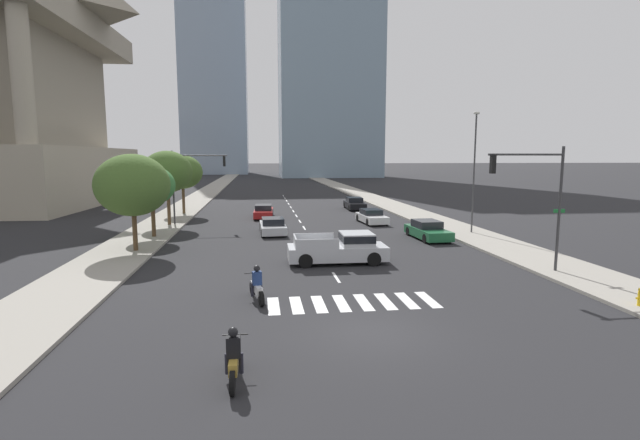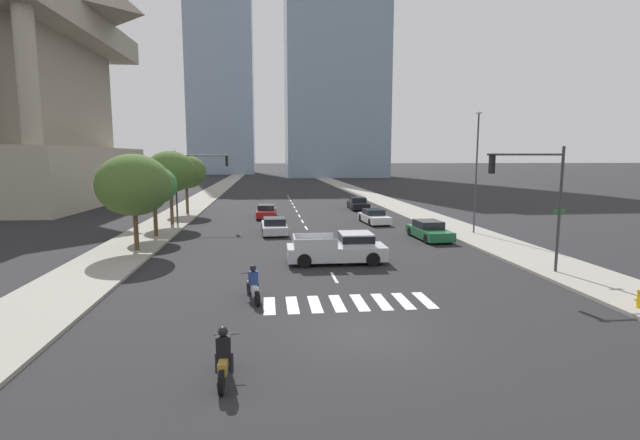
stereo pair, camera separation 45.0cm
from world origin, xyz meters
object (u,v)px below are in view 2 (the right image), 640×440
object	(u,v)px
motorcycle_lead	(253,286)
sedan_silver_2	(274,226)
pickup_truck	(341,248)
sedan_black_0	(358,204)
street_tree_second	(154,185)
sedan_green_1	(429,231)
traffic_signal_far	(196,174)
street_tree_fourth	(186,172)
sedan_red_4	(266,212)
sedan_white_3	(374,217)
street_tree_nearest	(134,185)
street_tree_third	(170,172)
traffic_signal_near	(535,188)
fire_hydrant	(640,298)
street_lamp_east	(477,165)
motorcycle_trailing	(224,359)

from	to	relation	value
motorcycle_lead	sedan_silver_2	world-z (taller)	motorcycle_lead
motorcycle_lead	pickup_truck	bearing A→B (deg)	-49.54
sedan_black_0	street_tree_second	world-z (taller)	street_tree_second
motorcycle_lead	sedan_silver_2	xyz separation A→B (m)	(1.16, 16.68, -0.01)
motorcycle_lead	sedan_green_1	world-z (taller)	motorcycle_lead
traffic_signal_far	street_tree_fourth	xyz separation A→B (m)	(-2.04, 7.63, -0.07)
sedan_red_4	sedan_white_3	bearing A→B (deg)	-115.21
street_tree_second	sedan_silver_2	bearing A→B (deg)	6.84
sedan_red_4	street_tree_nearest	bearing A→B (deg)	155.52
street_tree_third	street_tree_nearest	bearing A→B (deg)	-90.00
sedan_green_1	sedan_red_4	xyz separation A→B (m)	(-11.44, 13.12, -0.01)
sedan_red_4	street_tree_nearest	size ratio (longest dim) A/B	0.80
motorcycle_lead	street_tree_third	world-z (taller)	street_tree_third
motorcycle_lead	traffic_signal_near	size ratio (longest dim) A/B	0.35
fire_hydrant	sedan_white_3	bearing A→B (deg)	100.70
sedan_white_3	traffic_signal_near	size ratio (longest dim) A/B	0.73
sedan_green_1	street_tree_third	bearing A→B (deg)	-116.50
sedan_black_0	street_tree_fourth	xyz separation A→B (m)	(-18.01, -2.78, 3.68)
sedan_black_0	street_lamp_east	bearing A→B (deg)	18.02
motorcycle_lead	sedan_red_4	xyz separation A→B (m)	(0.58, 26.10, 0.01)
fire_hydrant	traffic_signal_near	size ratio (longest dim) A/B	0.12
motorcycle_lead	sedan_black_0	bearing A→B (deg)	-31.49
pickup_truck	sedan_black_0	bearing A→B (deg)	77.61
pickup_truck	sedan_red_4	world-z (taller)	pickup_truck
fire_hydrant	street_tree_second	size ratio (longest dim) A/B	0.14
motorcycle_trailing	sedan_red_4	xyz separation A→B (m)	(1.14, 32.94, 0.01)
pickup_truck	traffic_signal_near	world-z (taller)	traffic_signal_near
fire_hydrant	street_tree_fourth	world-z (taller)	street_tree_fourth
sedan_silver_2	sedan_white_3	xyz separation A→B (m)	(8.79, 4.51, -0.00)
motorcycle_lead	traffic_signal_near	distance (m)	14.19
motorcycle_trailing	street_tree_nearest	bearing A→B (deg)	22.02
motorcycle_trailing	street_tree_fourth	world-z (taller)	street_tree_fourth
street_lamp_east	street_tree_fourth	xyz separation A→B (m)	(-23.34, 14.90, -0.93)
motorcycle_lead	sedan_red_4	world-z (taller)	motorcycle_lead
street_tree_third	street_tree_fourth	distance (m)	7.82
motorcycle_lead	street_tree_fourth	world-z (taller)	street_tree_fourth
motorcycle_lead	pickup_truck	distance (m)	7.80
sedan_white_3	street_tree_nearest	bearing A→B (deg)	-62.60
pickup_truck	traffic_signal_far	xyz separation A→B (m)	(-9.92, 15.47, 3.55)
street_tree_third	motorcycle_trailing	bearing A→B (deg)	-76.60
fire_hydrant	street_tree_second	world-z (taller)	street_tree_second
motorcycle_trailing	street_tree_nearest	distance (m)	19.01
sedan_white_3	motorcycle_trailing	bearing A→B (deg)	-24.71
sedan_black_0	street_tree_nearest	xyz separation A→B (m)	(-18.01, -21.58, 3.50)
pickup_truck	street_tree_nearest	xyz separation A→B (m)	(-11.96, 4.31, 3.30)
sedan_black_0	sedan_silver_2	bearing A→B (deg)	-30.37
motorcycle_lead	street_tree_third	xyz separation A→B (m)	(-7.32, 21.56, 3.98)
sedan_black_0	street_lamp_east	world-z (taller)	street_lamp_east
sedan_white_3	traffic_signal_near	xyz separation A→B (m)	(3.50, -18.61, 3.75)
street_tree_second	street_tree_fourth	distance (m)	13.73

